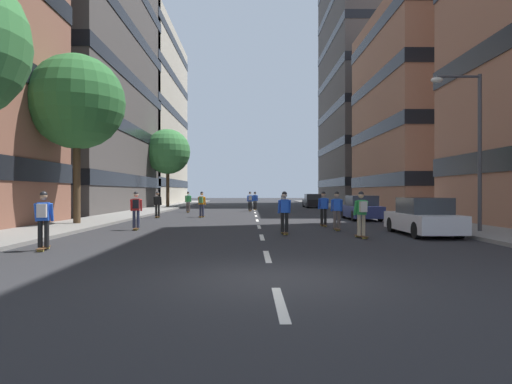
{
  "coord_description": "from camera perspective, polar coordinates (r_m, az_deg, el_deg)",
  "views": [
    {
      "loc": [
        -0.48,
        -8.9,
        1.76
      ],
      "look_at": [
        0.0,
        23.09,
        1.74
      ],
      "focal_mm": 30.78,
      "sensor_mm": 36.0,
      "label": 1
    }
  ],
  "objects": [
    {
      "name": "street_tree_mid",
      "position": [
        24.91,
        -22.26,
        10.74
      ],
      "size": [
        4.87,
        4.87,
        8.71
      ],
      "color": "#4C3823",
      "rests_on": "sidewalk_left"
    },
    {
      "name": "sidewalk_left",
      "position": [
        42.34,
        -13.05,
        -2.26
      ],
      "size": [
        3.29,
        79.33,
        0.14
      ],
      "primitive_type": "cube",
      "color": "gray",
      "rests_on": "ground_plane"
    },
    {
      "name": "skater_3",
      "position": [
        14.6,
        -25.92,
        -2.9
      ],
      "size": [
        0.56,
        0.92,
        1.78
      ],
      "color": "brown",
      "rests_on": "ground_plane"
    },
    {
      "name": "building_left_far",
      "position": [
        65.96,
        -15.86,
        9.39
      ],
      "size": [
        12.66,
        24.04,
        24.79
      ],
      "color": "#BCB29E",
      "rests_on": "ground_plane"
    },
    {
      "name": "skater_6",
      "position": [
        20.32,
        10.46,
        -2.16
      ],
      "size": [
        0.55,
        0.91,
        1.78
      ],
      "color": "brown",
      "rests_on": "ground_plane"
    },
    {
      "name": "skater_4",
      "position": [
        46.08,
        3.59,
        -0.93
      ],
      "size": [
        0.54,
        0.91,
        1.78
      ],
      "color": "brown",
      "rests_on": "ground_plane"
    },
    {
      "name": "street_tree_far",
      "position": [
        49.02,
        -11.4,
        5.15
      ],
      "size": [
        4.9,
        4.9,
        8.47
      ],
      "color": "#4C3823",
      "rests_on": "sidewalk_left"
    },
    {
      "name": "parked_car_mid",
      "position": [
        19.05,
        20.87,
        -3.16
      ],
      "size": [
        1.82,
        4.4,
        1.52
      ],
      "color": "silver",
      "rests_on": "ground_plane"
    },
    {
      "name": "building_left_mid",
      "position": [
        45.66,
        -23.36,
        15.4
      ],
      "size": [
        12.66,
        23.31,
        27.54
      ],
      "color": "#4C4744",
      "rests_on": "ground_plane"
    },
    {
      "name": "skater_8",
      "position": [
        17.09,
        13.55,
        -2.47
      ],
      "size": [
        0.56,
        0.92,
        1.78
      ],
      "color": "brown",
      "rests_on": "ground_plane"
    },
    {
      "name": "lane_markings",
      "position": [
        39.44,
        -0.16,
        -2.52
      ],
      "size": [
        0.16,
        67.2,
        0.01
      ],
      "color": "silver",
      "rests_on": "ground_plane"
    },
    {
      "name": "skater_10",
      "position": [
        39.71,
        -0.77,
        -1.04
      ],
      "size": [
        0.54,
        0.91,
        1.78
      ],
      "color": "brown",
      "rests_on": "ground_plane"
    },
    {
      "name": "sidewalk_right",
      "position": [
        42.55,
        12.59,
        -2.25
      ],
      "size": [
        3.29,
        79.33,
        0.14
      ],
      "primitive_type": "cube",
      "color": "gray",
      "rests_on": "ground_plane"
    },
    {
      "name": "skater_0",
      "position": [
        20.92,
        -15.33,
        -2.01
      ],
      "size": [
        0.56,
        0.92,
        1.78
      ],
      "color": "brown",
      "rests_on": "ground_plane"
    },
    {
      "name": "building_right_mid",
      "position": [
        45.04,
        22.78,
        9.62
      ],
      "size": [
        12.66,
        16.91,
        18.35
      ],
      "color": "#9E6B51",
      "rests_on": "ground_plane"
    },
    {
      "name": "parked_car_near",
      "position": [
        28.4,
        13.51,
        -2.11
      ],
      "size": [
        1.82,
        4.4,
        1.52
      ],
      "color": "navy",
      "rests_on": "ground_plane"
    },
    {
      "name": "parked_car_far",
      "position": [
        49.23,
        7.36,
        -1.2
      ],
      "size": [
        1.82,
        4.4,
        1.52
      ],
      "color": "black",
      "rests_on": "ground_plane"
    },
    {
      "name": "skater_1",
      "position": [
        18.17,
        3.72,
        -2.41
      ],
      "size": [
        0.55,
        0.91,
        1.78
      ],
      "color": "brown",
      "rests_on": "ground_plane"
    },
    {
      "name": "skater_9",
      "position": [
        37.8,
        -8.81,
        -1.14
      ],
      "size": [
        0.55,
        0.91,
        1.78
      ],
      "color": "brown",
      "rests_on": "ground_plane"
    },
    {
      "name": "skater_5",
      "position": [
        30.36,
        -12.68,
        -1.43
      ],
      "size": [
        0.53,
        0.9,
        1.78
      ],
      "color": "brown",
      "rests_on": "ground_plane"
    },
    {
      "name": "skater_2",
      "position": [
        30.27,
        -7.08,
        -1.38
      ],
      "size": [
        0.56,
        0.92,
        1.78
      ],
      "color": "brown",
      "rests_on": "ground_plane"
    },
    {
      "name": "streetlamp_right",
      "position": [
        20.38,
        26.16,
        6.73
      ],
      "size": [
        2.13,
        0.3,
        6.5
      ],
      "color": "#3F3F44",
      "rests_on": "sidewalk_right"
    },
    {
      "name": "skater_11",
      "position": [
        22.58,
        8.77,
        -1.94
      ],
      "size": [
        0.54,
        0.91,
        1.78
      ],
      "color": "brown",
      "rests_on": "ground_plane"
    },
    {
      "name": "ground_plane",
      "position": [
        37.79,
        -0.13,
        -2.64
      ],
      "size": [
        173.09,
        173.09,
        0.0
      ],
      "primitive_type": "plane",
      "color": "#28282B"
    },
    {
      "name": "building_right_far",
      "position": [
        67.27,
        14.95,
        13.79
      ],
      "size": [
        12.66,
        20.7,
        35.34
      ],
      "color": "#4C4744",
      "rests_on": "ground_plane"
    },
    {
      "name": "skater_7",
      "position": [
        42.0,
        -0.12,
        -1.03
      ],
      "size": [
        0.55,
        0.92,
        1.78
      ],
      "color": "brown",
      "rests_on": "ground_plane"
    }
  ]
}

